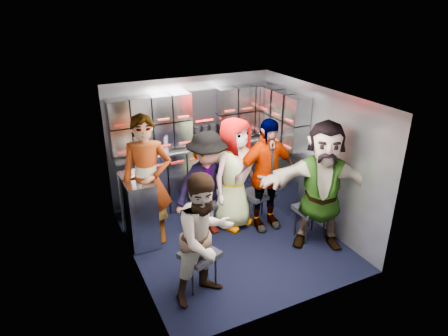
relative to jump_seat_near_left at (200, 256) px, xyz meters
name	(u,v)px	position (x,y,z in m)	size (l,w,h in m)	color
floor	(232,239)	(0.80, 0.71, -0.42)	(3.00, 3.00, 0.00)	black
wall_back	(192,140)	(0.80, 2.21, 0.63)	(2.80, 0.04, 2.10)	gray
wall_left	(130,195)	(-0.60, 0.71, 0.63)	(0.04, 3.00, 2.10)	gray
wall_right	(317,157)	(2.20, 0.71, 0.63)	(0.04, 3.00, 2.10)	gray
ceiling	(234,97)	(0.80, 0.71, 1.68)	(2.80, 3.00, 0.02)	silver
cart_bank_back	(198,175)	(0.80, 2.00, 0.07)	(2.68, 0.38, 0.99)	#9399A2
cart_bank_left	(139,210)	(-0.39, 1.27, 0.07)	(0.38, 0.76, 0.99)	#9399A2
counter	(197,146)	(0.80, 2.00, 0.59)	(2.68, 0.42, 0.03)	#B3B5BA
locker_bank_back	(195,117)	(0.80, 2.06, 1.07)	(2.68, 0.28, 0.82)	#9399A2
locker_bank_right	(284,118)	(2.05, 1.41, 1.07)	(0.28, 1.00, 0.82)	#9399A2
right_cabinet	(283,177)	(2.05, 1.31, 0.08)	(0.28, 1.20, 1.00)	#9399A2
coffee_niche	(204,116)	(0.98, 2.12, 1.05)	(0.46, 0.16, 0.84)	black
red_latch_strip	(202,158)	(0.80, 1.80, 0.46)	(2.60, 0.02, 0.03)	#A71F17
jump_seat_near_left	(200,256)	(0.00, 0.00, 0.00)	(0.51, 0.50, 0.48)	black
jump_seat_mid_left	(203,206)	(0.56, 1.21, -0.06)	(0.37, 0.35, 0.41)	black
jump_seat_center	(229,196)	(1.01, 1.27, -0.01)	(0.40, 0.38, 0.46)	black
jump_seat_mid_right	(258,195)	(1.40, 1.02, 0.02)	(0.48, 0.46, 0.50)	black
jump_seat_near_right	(311,211)	(1.84, 0.29, 0.02)	(0.43, 0.40, 0.50)	black
attendant_standing	(147,182)	(-0.25, 1.22, 0.51)	(0.68, 0.45, 1.87)	black
attendant_arc_a	(205,238)	(0.00, -0.18, 0.36)	(0.76, 0.60, 1.57)	black
attendant_arc_b	(207,185)	(0.56, 1.03, 0.37)	(1.03, 0.59, 1.59)	black
attendant_arc_c	(234,174)	(1.01, 1.09, 0.43)	(0.84, 0.54, 1.71)	black
attendant_arc_d	(266,175)	(1.40, 0.84, 0.43)	(1.00, 0.42, 1.71)	black
attendant_arc_e	(322,186)	(1.84, 0.11, 0.49)	(1.69, 0.54, 1.82)	black
bottle_left	(165,144)	(0.24, 1.95, 0.73)	(0.07, 0.07, 0.25)	white
bottle_mid	(166,143)	(0.27, 1.95, 0.75)	(0.07, 0.07, 0.28)	white
bottle_right	(249,130)	(1.73, 1.95, 0.74)	(0.06, 0.06, 0.27)	white
cup_left	(143,153)	(-0.11, 1.94, 0.66)	(0.08, 0.08, 0.10)	beige
cup_right	(243,136)	(1.62, 1.94, 0.66)	(0.08, 0.08, 0.11)	beige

